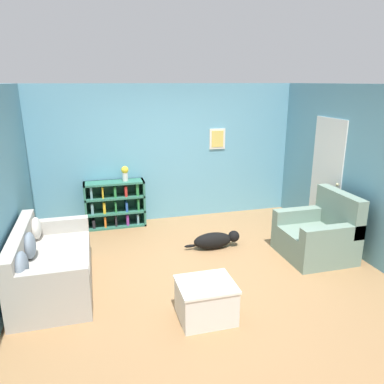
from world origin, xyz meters
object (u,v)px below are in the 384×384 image
recliner_chair (319,235)px  bookshelf (115,204)px  vase (125,173)px  couch (50,266)px  coffee_table (206,299)px  dog (215,240)px

recliner_chair → bookshelf: bearing=144.4°
vase → recliner_chair: bearing=-37.3°
couch → coffee_table: (1.78, -1.16, -0.08)m
coffee_table → vase: size_ratio=2.33×
coffee_table → dog: coffee_table is taller
couch → coffee_table: size_ratio=2.79×
vase → dog: bearing=-47.9°
recliner_chair → coffee_table: (-2.17, -1.09, -0.11)m
bookshelf → recliner_chair: recliner_chair is taller
recliner_chair → vase: size_ratio=3.67×
coffee_table → vase: (-0.58, 3.18, 0.79)m
coffee_table → dog: size_ratio=0.69×
bookshelf → dog: (1.49, -1.44, -0.29)m
recliner_chair → coffee_table: 2.43m
vase → coffee_table: bearing=-79.8°
bookshelf → recliner_chair: (2.96, -2.11, -0.08)m
recliner_chair → coffee_table: bearing=-153.3°
couch → vase: 2.46m
dog → coffee_table: bearing=-111.9°
couch → vase: size_ratio=6.49×
vase → bookshelf: bearing=174.6°
recliner_chair → dog: size_ratio=1.09×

